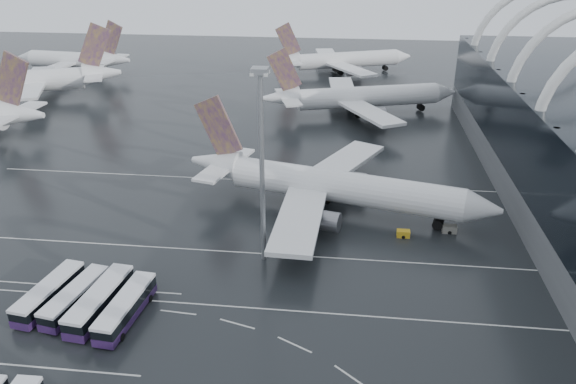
# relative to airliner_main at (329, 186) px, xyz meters

# --- Properties ---
(ground) EXTENTS (420.00, 420.00, 0.00)m
(ground) POSITION_rel_airliner_main_xyz_m (-8.95, -28.33, -4.82)
(ground) COLOR black
(ground) RESTS_ON ground
(lane_marking_near) EXTENTS (120.00, 0.25, 0.01)m
(lane_marking_near) POSITION_rel_airliner_main_xyz_m (-8.95, -30.33, -4.82)
(lane_marking_near) COLOR silver
(lane_marking_near) RESTS_ON ground
(lane_marking_mid) EXTENTS (120.00, 0.25, 0.01)m
(lane_marking_mid) POSITION_rel_airliner_main_xyz_m (-8.95, -16.33, -4.82)
(lane_marking_mid) COLOR silver
(lane_marking_mid) RESTS_ON ground
(lane_marking_far) EXTENTS (120.00, 0.25, 0.01)m
(lane_marking_far) POSITION_rel_airliner_main_xyz_m (-8.95, 11.67, -4.82)
(lane_marking_far) COLOR silver
(lane_marking_far) RESTS_ON ground
(bus_bay_line_south) EXTENTS (28.00, 0.25, 0.01)m
(bus_bay_line_south) POSITION_rel_airliner_main_xyz_m (-32.95, -44.33, -4.82)
(bus_bay_line_south) COLOR silver
(bus_bay_line_south) RESTS_ON ground
(bus_bay_line_north) EXTENTS (28.00, 0.25, 0.01)m
(bus_bay_line_north) POSITION_rel_airliner_main_xyz_m (-32.95, -28.33, -4.82)
(bus_bay_line_north) COLOR silver
(bus_bay_line_north) RESTS_ON ground
(airliner_main) EXTENTS (56.24, 48.61, 19.25)m
(airliner_main) POSITION_rel_airliner_main_xyz_m (0.00, 0.00, 0.00)
(airliner_main) COLOR white
(airliner_main) RESTS_ON ground
(airliner_gate_b) EXTENTS (53.60, 47.57, 18.99)m
(airliner_gate_b) POSITION_rel_airliner_main_xyz_m (5.03, 59.68, -0.07)
(airliner_gate_b) COLOR white
(airliner_gate_b) RESTS_ON ground
(airliner_gate_c) EXTENTS (49.78, 45.42, 18.41)m
(airliner_gate_c) POSITION_rel_airliner_main_xyz_m (-1.29, 108.67, -0.22)
(airliner_gate_c) COLOR white
(airliner_gate_c) RESTS_ON ground
(jet_remote_mid) EXTENTS (48.80, 39.75, 21.85)m
(jet_remote_mid) POSITION_rel_airliner_main_xyz_m (-89.80, 64.62, 0.82)
(jet_remote_mid) COLOR white
(jet_remote_mid) RESTS_ON ground
(jet_remote_far) EXTENTS (43.98, 35.49, 19.13)m
(jet_remote_far) POSITION_rel_airliner_main_xyz_m (-93.82, 96.59, 0.12)
(jet_remote_far) COLOR white
(jet_remote_far) RESTS_ON ground
(bus_row_near_a) EXTENTS (4.60, 12.82, 3.09)m
(bus_row_near_a) POSITION_rel_airliner_main_xyz_m (-35.83, -32.54, -3.12)
(bus_row_near_a) COLOR #22143E
(bus_row_near_a) RESTS_ON ground
(bus_row_near_b) EXTENTS (4.74, 12.50, 3.01)m
(bus_row_near_b) POSITION_rel_airliner_main_xyz_m (-31.96, -32.93, -3.17)
(bus_row_near_b) COLOR #22143E
(bus_row_near_b) RESTS_ON ground
(bus_row_near_c) EXTENTS (4.44, 13.67, 3.30)m
(bus_row_near_c) POSITION_rel_airliner_main_xyz_m (-28.27, -33.52, -3.00)
(bus_row_near_c) COLOR #22143E
(bus_row_near_c) RESTS_ON ground
(bus_row_near_d) EXTENTS (4.01, 12.97, 3.14)m
(bus_row_near_d) POSITION_rel_airliner_main_xyz_m (-24.38, -34.47, -3.09)
(bus_row_near_d) COLOR #22143E
(bus_row_near_d) RESTS_ON ground
(floodlight_mast) EXTENTS (2.26, 2.26, 29.45)m
(floodlight_mast) POSITION_rel_airliner_main_xyz_m (-9.00, -17.65, 13.70)
(floodlight_mast) COLOR gray
(floodlight_mast) RESTS_ON ground
(gse_cart_belly_a) EXTENTS (2.13, 1.26, 1.16)m
(gse_cart_belly_a) POSITION_rel_airliner_main_xyz_m (12.83, -8.30, -4.24)
(gse_cart_belly_a) COLOR gold
(gse_cart_belly_a) RESTS_ON ground
(gse_cart_belly_b) EXTENTS (2.42, 1.43, 1.32)m
(gse_cart_belly_b) POSITION_rel_airliner_main_xyz_m (13.09, 4.43, -4.16)
(gse_cart_belly_b) COLOR slate
(gse_cart_belly_b) RESTS_ON ground
(gse_cart_belly_d) EXTENTS (2.36, 1.39, 1.29)m
(gse_cart_belly_d) POSITION_rel_airliner_main_xyz_m (20.59, -5.87, -4.18)
(gse_cart_belly_d) COLOR slate
(gse_cart_belly_d) RESTS_ON ground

